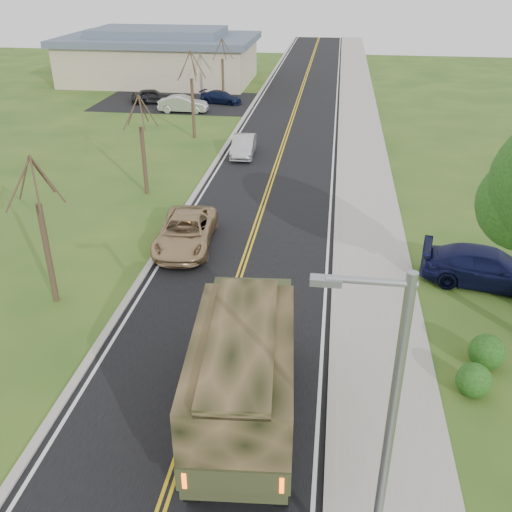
% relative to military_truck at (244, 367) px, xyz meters
% --- Properties ---
extents(road, '(8.00, 120.00, 0.01)m').
position_rel_military_truck_xyz_m(road, '(-1.62, 35.82, -2.14)').
color(road, black).
rests_on(road, ground).
extents(curb_right, '(0.30, 120.00, 0.12)m').
position_rel_military_truck_xyz_m(curb_right, '(2.53, 35.82, -2.08)').
color(curb_right, '#9E998E').
rests_on(curb_right, ground).
extents(sidewalk_right, '(3.20, 120.00, 0.10)m').
position_rel_military_truck_xyz_m(sidewalk_right, '(4.28, 35.82, -2.09)').
color(sidewalk_right, '#9E998E').
rests_on(sidewalk_right, ground).
extents(curb_left, '(0.30, 120.00, 0.10)m').
position_rel_military_truck_xyz_m(curb_left, '(-5.77, 35.82, -2.09)').
color(curb_left, '#9E998E').
rests_on(curb_left, ground).
extents(street_light, '(1.65, 0.22, 8.00)m').
position_rel_military_truck_xyz_m(street_light, '(3.28, -4.68, 2.29)').
color(street_light, gray).
rests_on(street_light, ground).
extents(bare_tree_a, '(1.93, 2.26, 6.08)m').
position_rel_military_truck_xyz_m(bare_tree_a, '(-8.62, 5.82, 0.48)').
color(bare_tree_a, '#38281C').
rests_on(bare_tree_a, ground).
extents(bare_tree_b, '(1.83, 2.14, 5.73)m').
position_rel_military_truck_xyz_m(bare_tree_b, '(-8.62, 17.82, 0.33)').
color(bare_tree_b, '#38281C').
rests_on(bare_tree_b, ground).
extents(bare_tree_c, '(2.04, 2.39, 6.42)m').
position_rel_military_truck_xyz_m(bare_tree_c, '(-8.62, 29.82, 0.63)').
color(bare_tree_c, '#38281C').
rests_on(bare_tree_c, ground).
extents(bare_tree_d, '(1.88, 2.20, 5.91)m').
position_rel_military_truck_xyz_m(bare_tree_d, '(-8.62, 41.82, 0.41)').
color(bare_tree_d, '#38281C').
rests_on(bare_tree_d, ground).
extents(commercial_building, '(25.50, 21.50, 5.65)m').
position_rel_military_truck_xyz_m(commercial_building, '(-17.60, 51.79, 0.54)').
color(commercial_building, tan).
rests_on(commercial_building, ground).
extents(military_truck, '(3.19, 7.68, 3.74)m').
position_rel_military_truck_xyz_m(military_truck, '(0.00, 0.00, 0.00)').
color(military_truck, black).
rests_on(military_truck, ground).
extents(suv_champagne, '(2.91, 5.62, 1.51)m').
position_rel_military_truck_xyz_m(suv_champagne, '(-4.62, 11.34, -1.38)').
color(suv_champagne, tan).
rests_on(suv_champagne, ground).
extents(sedan_silver, '(1.67, 4.27, 1.38)m').
position_rel_military_truck_xyz_m(sedan_silver, '(-4.14, 25.85, -1.45)').
color(sedan_silver, '#B5B4B9').
rests_on(sedan_silver, ground).
extents(pickup_navy, '(5.72, 3.14, 1.57)m').
position_rel_military_truck_xyz_m(pickup_navy, '(8.80, 9.55, -1.36)').
color(pickup_navy, '#0F1238').
rests_on(pickup_navy, ground).
extents(lot_car_dark, '(4.30, 2.63, 1.37)m').
position_rel_military_truck_xyz_m(lot_car_dark, '(-15.31, 40.86, -1.46)').
color(lot_car_dark, black).
rests_on(lot_car_dark, ground).
extents(lot_car_silver, '(4.45, 1.68, 1.45)m').
position_rel_military_truck_xyz_m(lot_car_silver, '(-11.53, 37.82, -1.42)').
color(lot_car_silver, '#BCBBC1').
rests_on(lot_car_silver, ground).
extents(lot_car_navy, '(4.31, 2.48, 1.18)m').
position_rel_military_truck_xyz_m(lot_car_navy, '(-8.82, 41.75, -1.55)').
color(lot_car_navy, '#0D1532').
rests_on(lot_car_navy, ground).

